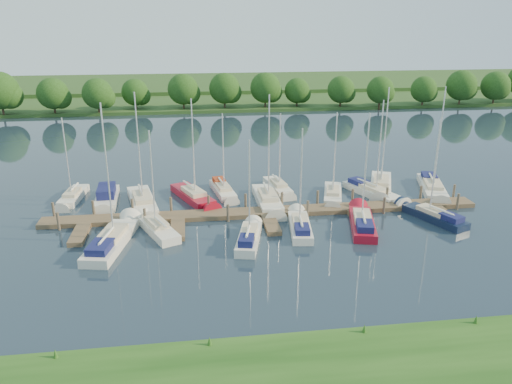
{
  "coord_description": "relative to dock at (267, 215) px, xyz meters",
  "views": [
    {
      "loc": [
        -6.57,
        -34.18,
        17.08
      ],
      "look_at": [
        -0.92,
        8.0,
        2.2
      ],
      "focal_mm": 35.0,
      "sensor_mm": 36.0,
      "label": 1
    }
  ],
  "objects": [
    {
      "name": "sailboat_s_2",
      "position": [
        -2.28,
        -5.21,
        0.14
      ],
      "size": [
        2.85,
        6.74,
        8.78
      ],
      "rotation": [
        0.0,
        0.0,
        -0.23
      ],
      "color": "silver",
      "rests_on": "ground"
    },
    {
      "name": "sailboat_n_0",
      "position": [
        -18.42,
        6.9,
        0.07
      ],
      "size": [
        2.1,
        6.76,
        8.61
      ],
      "rotation": [
        0.0,
        0.0,
        3.05
      ],
      "color": "silver",
      "rests_on": "ground"
    },
    {
      "name": "ground",
      "position": [
        0.0,
        -7.31,
        -0.2
      ],
      "size": [
        260.0,
        260.0,
        0.0
      ],
      "primitive_type": "plane",
      "color": "#1A2535",
      "rests_on": "ground"
    },
    {
      "name": "sailboat_n_10",
      "position": [
        18.19,
        4.75,
        0.11
      ],
      "size": [
        4.26,
        8.94,
        11.2
      ],
      "rotation": [
        0.0,
        0.0,
        2.84
      ],
      "color": "silver",
      "rests_on": "ground"
    },
    {
      "name": "mooring_pilings",
      "position": [
        0.0,
        1.13,
        0.4
      ],
      "size": [
        38.24,
        2.84,
        2.0
      ],
      "color": "#473D33",
      "rests_on": "ground"
    },
    {
      "name": "dock",
      "position": [
        0.0,
        0.0,
        0.0
      ],
      "size": [
        40.0,
        6.0,
        0.4
      ],
      "color": "#4D3B2B",
      "rests_on": "ground"
    },
    {
      "name": "sailboat_s_4",
      "position": [
        7.79,
        -3.32,
        0.13
      ],
      "size": [
        3.49,
        8.03,
        10.24
      ],
      "rotation": [
        0.0,
        0.0,
        -0.25
      ],
      "color": "maroon",
      "rests_on": "ground"
    },
    {
      "name": "sailboat_n_4",
      "position": [
        -3.5,
        6.85,
        0.11
      ],
      "size": [
        2.52,
        6.82,
        8.69
      ],
      "rotation": [
        0.0,
        0.0,
        3.31
      ],
      "color": "silver",
      "rests_on": "ground"
    },
    {
      "name": "sailboat_n_6",
      "position": [
        2.32,
        7.14,
        0.07
      ],
      "size": [
        2.37,
        6.64,
        8.48
      ],
      "rotation": [
        0.0,
        0.0,
        3.29
      ],
      "color": "silver",
      "rests_on": "ground"
    },
    {
      "name": "sailboat_n_5",
      "position": [
        0.58,
        3.2,
        0.08
      ],
      "size": [
        2.12,
        8.62,
        11.05
      ],
      "rotation": [
        0.0,
        0.0,
        3.15
      ],
      "color": "silver",
      "rests_on": "ground"
    },
    {
      "name": "sailboat_n_8",
      "position": [
        11.57,
        4.26,
        0.11
      ],
      "size": [
        4.45,
        7.83,
        10.1
      ],
      "rotation": [
        0.0,
        0.0,
        3.55
      ],
      "color": "silver",
      "rests_on": "ground"
    },
    {
      "name": "sailboat_n_9",
      "position": [
        13.08,
        6.14,
        0.08
      ],
      "size": [
        4.65,
        8.6,
        11.08
      ],
      "rotation": [
        0.0,
        0.0,
        2.76
      ],
      "color": "silver",
      "rests_on": "ground"
    },
    {
      "name": "treeline",
      "position": [
        5.99,
        54.48,
        3.75
      ],
      "size": [
        145.47,
        9.19,
        7.9
      ],
      "color": "#38281C",
      "rests_on": "ground"
    },
    {
      "name": "motorboat",
      "position": [
        -14.96,
        5.79,
        0.18
      ],
      "size": [
        2.37,
        7.07,
        1.96
      ],
      "rotation": [
        0.0,
        0.0,
        3.2
      ],
      "color": "silver",
      "rests_on": "ground"
    },
    {
      "name": "sailboat_n_2",
      "position": [
        -11.39,
        4.19,
        0.08
      ],
      "size": [
        3.59,
        8.99,
        11.34
      ],
      "rotation": [
        0.0,
        0.0,
        3.35
      ],
      "color": "silver",
      "rests_on": "ground"
    },
    {
      "name": "sailboat_s_1",
      "position": [
        -9.73,
        -2.12,
        0.08
      ],
      "size": [
        3.96,
        6.85,
        9.1
      ],
      "rotation": [
        0.0,
        0.0,
        0.42
      ],
      "color": "silver",
      "rests_on": "ground"
    },
    {
      "name": "sailboat_s_5",
      "position": [
        14.59,
        -2.61,
        0.12
      ],
      "size": [
        4.02,
        7.18,
        9.35
      ],
      "rotation": [
        0.0,
        0.0,
        0.4
      ],
      "color": "#0F1A33",
      "rests_on": "ground"
    },
    {
      "name": "sailboat_s_0",
      "position": [
        -13.12,
        -4.12,
        0.12
      ],
      "size": [
        3.68,
        9.29,
        11.63
      ],
      "rotation": [
        0.0,
        0.0,
        -0.2
      ],
      "color": "silver",
      "rests_on": "ground"
    },
    {
      "name": "sailboat_n_3",
      "position": [
        -6.48,
        5.31,
        0.08
      ],
      "size": [
        4.54,
        8.05,
        10.49
      ],
      "rotation": [
        0.0,
        0.0,
        3.55
      ],
      "color": "maroon",
      "rests_on": "ground"
    },
    {
      "name": "sailboat_s_3",
      "position": [
        2.32,
        -3.3,
        0.12
      ],
      "size": [
        2.43,
        7.12,
        9.08
      ],
      "rotation": [
        0.0,
        0.0,
        -0.13
      ],
      "color": "silver",
      "rests_on": "ground"
    },
    {
      "name": "far_shore",
      "position": [
        0.0,
        67.69,
        0.1
      ],
      "size": [
        180.0,
        30.0,
        0.6
      ],
      "primitive_type": "cube",
      "color": "#28441A",
      "rests_on": "ground"
    },
    {
      "name": "sailboat_n_7",
      "position": [
        7.3,
        4.1,
        0.07
      ],
      "size": [
        3.27,
        7.11,
        9.0
      ],
      "rotation": [
        0.0,
        0.0,
        2.86
      ],
      "color": "silver",
      "rests_on": "ground"
    },
    {
      "name": "distant_hill",
      "position": [
        0.0,
        92.69,
        0.5
      ],
      "size": [
        220.0,
        40.0,
        1.4
      ],
      "primitive_type": "cube",
      "color": "#2E5324",
      "rests_on": "ground"
    }
  ]
}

